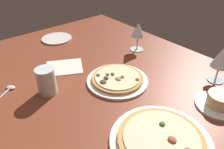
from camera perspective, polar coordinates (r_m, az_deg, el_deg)
dining_table at (r=100.96cm, az=-1.36°, el=-2.05°), size 150.00×110.00×4.00cm
pizza_main at (r=97.43cm, az=1.38°, el=-1.24°), size 27.50×27.50×3.31cm
pizza_side at (r=73.67cm, az=12.69°, el=-16.38°), size 32.81×32.81×3.35cm
ramekin_on_saucer at (r=93.20cm, az=26.33°, el=-6.32°), size 17.30×17.30×5.61cm
wine_glass_far at (r=121.58cm, az=6.85°, el=11.24°), size 7.59×7.59×15.88cm
wine_glass_near at (r=103.75cm, az=26.86°, el=3.88°), size 8.15×8.15×16.91cm
water_glass at (r=92.68cm, az=-16.75°, el=-2.01°), size 7.71×7.71×11.40cm
side_plate at (r=142.43cm, az=-14.28°, el=9.12°), size 18.44×18.44×0.90cm
paper_menu at (r=110.68cm, az=-12.43°, el=1.89°), size 21.22×22.47×0.30cm
spoon at (r=102.62cm, az=-25.33°, el=-3.41°), size 7.34×8.85×1.00cm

